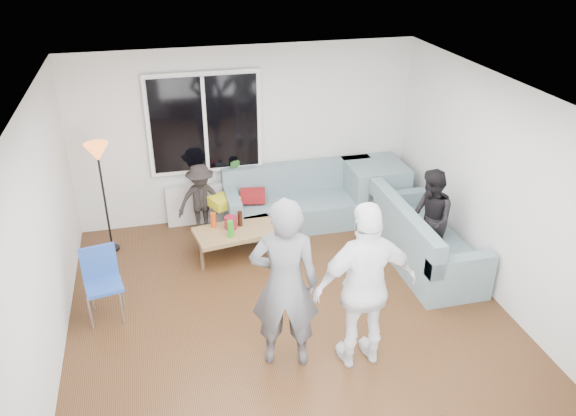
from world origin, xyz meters
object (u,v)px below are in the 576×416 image
object	(u,v)px
coffee_table	(237,243)
spectator_back	(201,200)
sofa_right_section	(426,234)
spectator_right	(430,220)
floor_lamp	(105,199)
sofa_back_section	(303,197)
player_left	(285,285)
side_chair	(104,286)
player_right	(366,287)

from	to	relation	value
coffee_table	spectator_back	world-z (taller)	spectator_back
sofa_right_section	spectator_right	size ratio (longest dim) A/B	1.49
floor_lamp	spectator_right	bearing A→B (deg)	-18.94
sofa_back_section	spectator_right	size ratio (longest dim) A/B	1.71
player_left	spectator_right	xyz separation A→B (m)	(2.25, 1.35, -0.27)
side_chair	player_left	bearing A→B (deg)	-43.66
floor_lamp	player_right	xyz separation A→B (m)	(2.59, -2.94, 0.13)
sofa_right_section	side_chair	distance (m)	4.08
player_right	sofa_back_section	bearing A→B (deg)	-95.73
side_chair	spectator_right	world-z (taller)	spectator_right
side_chair	player_right	xyz separation A→B (m)	(2.59, -1.37, 0.48)
coffee_table	spectator_right	size ratio (longest dim) A/B	0.82
side_chair	player_right	world-z (taller)	player_right
spectator_back	player_right	bearing A→B (deg)	-76.58
floor_lamp	sofa_right_section	bearing A→B (deg)	-18.23
player_left	spectator_right	size ratio (longest dim) A/B	1.40
sofa_right_section	player_right	size ratio (longest dim) A/B	1.10
sofa_back_section	floor_lamp	size ratio (longest dim) A/B	1.47
sofa_back_section	spectator_back	size ratio (longest dim) A/B	2.12
sofa_back_section	side_chair	distance (m)	3.26
floor_lamp	coffee_table	bearing A→B (deg)	-19.08
sofa_back_section	coffee_table	xyz separation A→B (m)	(-1.12, -0.70, -0.22)
floor_lamp	player_left	xyz separation A→B (m)	(1.82, -2.75, 0.16)
coffee_table	spectator_right	world-z (taller)	spectator_right
sofa_right_section	coffee_table	world-z (taller)	sofa_right_section
coffee_table	spectator_right	distance (m)	2.58
sofa_right_section	coffee_table	distance (m)	2.53
sofa_back_section	sofa_right_section	world-z (taller)	same
floor_lamp	player_left	bearing A→B (deg)	-56.49
sofa_back_section	floor_lamp	bearing A→B (deg)	-177.50
coffee_table	spectator_right	bearing A→B (deg)	-18.85
coffee_table	floor_lamp	distance (m)	1.86
sofa_back_section	player_right	bearing A→B (deg)	-93.64
sofa_back_section	floor_lamp	world-z (taller)	floor_lamp
side_chair	player_left	world-z (taller)	player_left
sofa_back_section	spectator_right	bearing A→B (deg)	-49.83
sofa_back_section	side_chair	bearing A→B (deg)	-148.73
player_right	player_left	bearing A→B (deg)	-15.73
coffee_table	player_left	bearing A→B (deg)	-86.08
side_chair	coffee_table	bearing A→B (deg)	19.95
sofa_right_section	player_left	world-z (taller)	player_left
sofa_back_section	sofa_right_section	xyz separation A→B (m)	(1.28, -1.46, 0.00)
player_right	coffee_table	bearing A→B (deg)	-70.74
spectator_right	coffee_table	bearing A→B (deg)	-101.08
player_left	player_right	bearing A→B (deg)	-179.09
sofa_back_section	sofa_right_section	size ratio (longest dim) A/B	1.15
coffee_table	sofa_right_section	bearing A→B (deg)	-17.63
spectator_back	coffee_table	bearing A→B (deg)	-71.90
side_chair	player_right	bearing A→B (deg)	-38.53
floor_lamp	player_left	size ratio (longest dim) A/B	0.83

